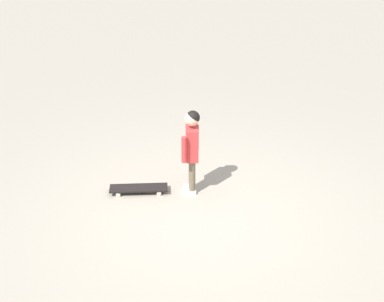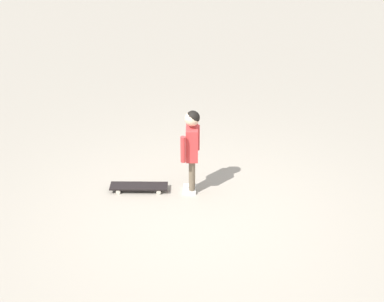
# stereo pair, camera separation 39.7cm
# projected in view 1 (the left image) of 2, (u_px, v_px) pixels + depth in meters

# --- Properties ---
(ground_plane) EXTENTS (50.00, 50.00, 0.00)m
(ground_plane) POSITION_uv_depth(u_px,v_px,m) (203.00, 217.00, 6.35)
(ground_plane) COLOR #9E9384
(child_person) EXTENTS (0.38, 0.21, 1.06)m
(child_person) POSITION_uv_depth(u_px,v_px,m) (192.00, 143.00, 6.56)
(child_person) COLOR brown
(child_person) RESTS_ON ground
(skateboard) EXTENTS (0.23, 0.71, 0.07)m
(skateboard) POSITION_uv_depth(u_px,v_px,m) (139.00, 188.00, 6.80)
(skateboard) COLOR black
(skateboard) RESTS_ON ground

